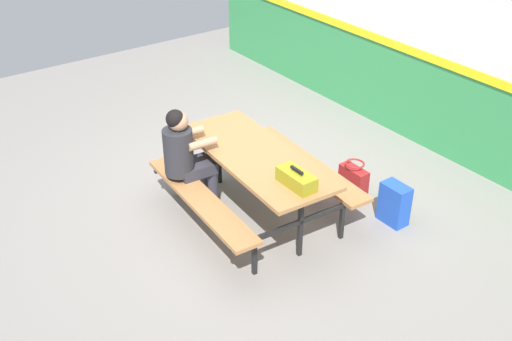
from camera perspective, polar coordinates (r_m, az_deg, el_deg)
name	(u,v)px	position (r m, az deg, el deg)	size (l,w,h in m)	color
ground_plane	(237,201)	(6.78, -1.75, -2.81)	(10.00, 10.00, 0.02)	gray
accent_backdrop	(417,42)	(7.85, 14.56, 11.35)	(8.00, 0.14, 2.60)	#338C4C
picnic_table_main	(256,168)	(6.22, 0.00, 0.20)	(1.96, 1.66, 0.74)	#9E6B3D
student_nearer	(186,153)	(6.26, -6.47, 1.58)	(0.38, 0.53, 1.21)	#2D2D38
toolbox_grey	(296,179)	(5.62, 3.74, -0.78)	(0.40, 0.18, 0.18)	olive
backpack_dark	(395,204)	(6.49, 12.63, -3.01)	(0.30, 0.22, 0.44)	#1E47B2
tote_bag_bright	(353,182)	(6.81, 8.92, -1.03)	(0.34, 0.21, 0.43)	maroon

